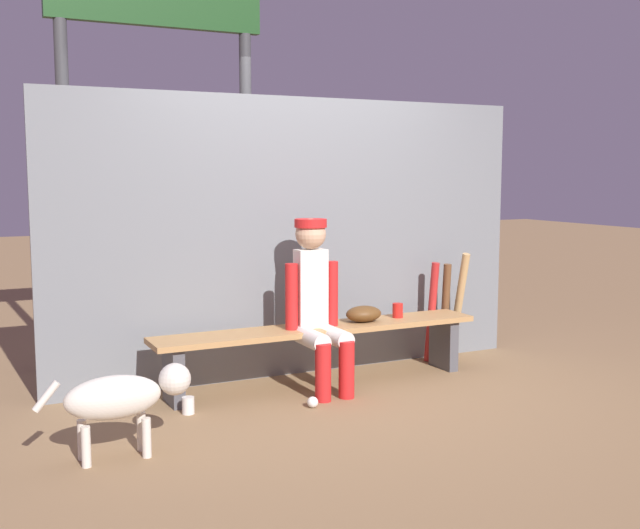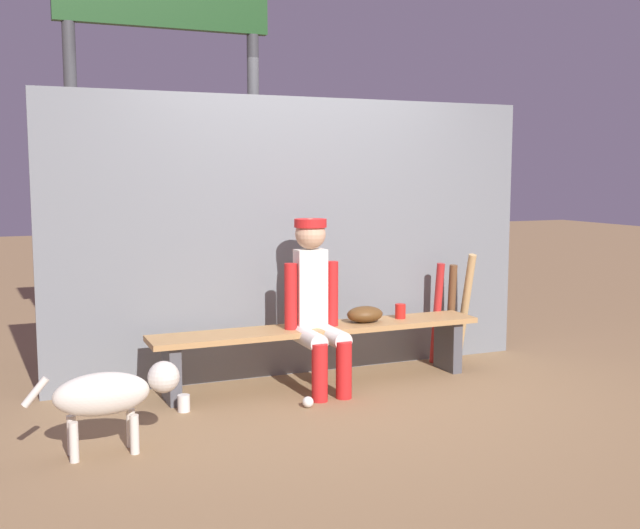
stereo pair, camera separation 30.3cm
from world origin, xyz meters
name	(u,v)px [view 2 (the right image)]	position (x,y,z in m)	size (l,w,h in m)	color
ground_plane	(320,384)	(0.00, 0.00, 0.00)	(30.00, 30.00, 0.00)	olive
chainlink_fence	(301,237)	(0.00, 0.37, 1.05)	(3.83, 0.03, 2.10)	slate
dugout_bench	(320,339)	(0.00, 0.00, 0.34)	(2.48, 0.36, 0.44)	#AD7F4C
player_seated	(316,299)	(-0.07, -0.10, 0.65)	(0.41, 0.55, 1.22)	silver
baseball_glove	(365,314)	(0.36, 0.00, 0.50)	(0.28, 0.20, 0.12)	#593819
bat_aluminum_red	(437,313)	(1.12, 0.21, 0.41)	(0.06, 0.06, 0.82)	#B22323
bat_wood_dark	(451,313)	(1.25, 0.22, 0.40)	(0.06, 0.06, 0.80)	brown
bat_wood_tan	(465,307)	(1.39, 0.21, 0.45)	(0.06, 0.06, 0.90)	tan
baseball	(308,402)	(-0.29, -0.48, 0.04)	(0.07, 0.07, 0.07)	white
cup_on_ground	(184,403)	(-1.07, -0.24, 0.06)	(0.08, 0.08, 0.11)	silver
cup_on_bench	(400,311)	(0.68, 0.03, 0.49)	(0.08, 0.08, 0.11)	red
scoreboard	(173,52)	(-0.75, 1.27, 2.51)	(1.99, 0.27, 3.63)	#3F3F42
dog	(112,394)	(-1.59, -0.83, 0.34)	(0.84, 0.20, 0.49)	beige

